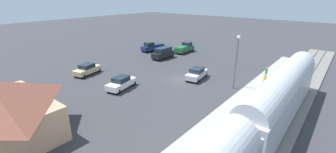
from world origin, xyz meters
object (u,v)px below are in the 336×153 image
(suv_black, at_px, (163,53))
(sedan_white, at_px, (121,83))
(pickup_navy, at_px, (152,47))
(pickup_green, at_px, (185,48))
(pedestrian_waiting_far, at_px, (265,79))
(sedan_silver, at_px, (197,73))
(pedestrian_on_platform, at_px, (266,71))
(light_pole_near_platform, at_px, (237,56))
(sedan_tan, at_px, (87,69))

(suv_black, relative_size, sedan_white, 1.03)
(pickup_navy, xyz_separation_m, pickup_green, (-6.38, -3.62, 0.00))
(pedestrian_waiting_far, xyz_separation_m, sedan_silver, (9.01, 2.92, -0.40))
(pedestrian_on_platform, bearing_deg, pickup_navy, -6.07)
(light_pole_near_platform, bearing_deg, sedan_white, 39.29)
(suv_black, relative_size, light_pole_near_platform, 0.68)
(pedestrian_waiting_far, xyz_separation_m, pickup_green, (20.07, -9.75, -0.25))
(pedestrian_on_platform, height_order, light_pole_near_platform, light_pole_near_platform)
(pedestrian_waiting_far, bearing_deg, pickup_navy, -13.06)
(pedestrian_waiting_far, distance_m, sedan_white, 19.55)
(sedan_tan, bearing_deg, pickup_navy, -81.60)
(light_pole_near_platform, bearing_deg, pedestrian_on_platform, -110.09)
(sedan_tan, distance_m, sedan_silver, 17.42)
(pedestrian_waiting_far, relative_size, sedan_white, 0.36)
(pedestrian_waiting_far, xyz_separation_m, pickup_navy, (26.45, -6.14, -0.25))
(pedestrian_on_platform, xyz_separation_m, pickup_green, (19.27, -6.34, -0.25))
(pedestrian_on_platform, height_order, pickup_green, pickup_green)
(light_pole_near_platform, bearing_deg, pickup_navy, -21.17)
(suv_black, height_order, pickup_green, suv_black)
(pedestrian_on_platform, bearing_deg, pedestrian_waiting_far, 103.23)
(pedestrian_waiting_far, bearing_deg, pedestrian_on_platform, -76.77)
(sedan_white, relative_size, sedan_silver, 1.01)
(pedestrian_waiting_far, relative_size, sedan_silver, 0.36)
(pedestrian_waiting_far, distance_m, pickup_green, 22.32)
(pedestrian_on_platform, xyz_separation_m, sedan_white, (14.15, 16.00, -0.40))
(suv_black, xyz_separation_m, sedan_white, (-5.54, 15.42, -0.27))
(pedestrian_on_platform, bearing_deg, sedan_silver, 37.63)
(sedan_white, bearing_deg, light_pole_near_platform, -140.71)
(pedestrian_waiting_far, distance_m, suv_black, 20.69)
(light_pole_near_platform, bearing_deg, sedan_silver, 0.11)
(pickup_navy, height_order, light_pole_near_platform, light_pole_near_platform)
(pedestrian_waiting_far, bearing_deg, pickup_green, -25.92)
(sedan_tan, relative_size, sedan_silver, 1.02)
(pedestrian_waiting_far, height_order, light_pole_near_platform, light_pole_near_platform)
(pedestrian_on_platform, xyz_separation_m, sedan_silver, (8.21, 6.33, -0.40))
(pickup_navy, bearing_deg, sedan_tan, 98.40)
(pedestrian_waiting_far, height_order, sedan_tan, pedestrian_waiting_far)
(sedan_white, height_order, pickup_green, pickup_green)
(suv_black, distance_m, sedan_silver, 12.84)
(sedan_tan, relative_size, suv_black, 0.97)
(suv_black, distance_m, sedan_white, 16.39)
(sedan_silver, bearing_deg, light_pole_near_platform, -179.89)
(pedestrian_waiting_far, relative_size, sedan_tan, 0.36)
(pedestrian_waiting_far, height_order, suv_black, suv_black)
(sedan_silver, distance_m, light_pole_near_platform, 6.98)
(suv_black, bearing_deg, sedan_tan, 77.81)
(pickup_green, distance_m, light_pole_near_platform, 21.47)
(pedestrian_waiting_far, relative_size, suv_black, 0.35)
(suv_black, relative_size, pickup_navy, 0.87)
(pedestrian_waiting_far, distance_m, pickup_navy, 27.15)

